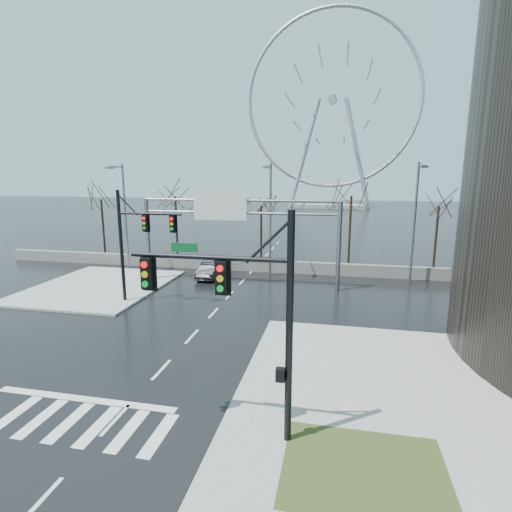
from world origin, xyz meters
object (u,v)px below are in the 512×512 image
(ferris_wheel, at_px, (332,107))
(car, at_px, (211,269))
(sign_gantry, at_px, (234,223))
(signal_mast_far, at_px, (135,236))
(signal_mast_near, at_px, (248,305))

(ferris_wheel, relative_size, car, 11.37)
(ferris_wheel, bearing_deg, sign_gantry, -93.84)
(sign_gantry, distance_m, car, 5.61)
(sign_gantry, height_order, car, sign_gantry)
(signal_mast_far, bearing_deg, sign_gantry, 47.53)
(signal_mast_far, xyz_separation_m, ferris_wheel, (10.87, 86.04, 21.30))
(ferris_wheel, bearing_deg, signal_mast_near, -89.92)
(signal_mast_far, bearing_deg, ferris_wheel, 82.80)
(signal_mast_near, height_order, ferris_wheel, ferris_wheel)
(signal_mast_near, bearing_deg, car, 111.44)
(signal_mast_far, distance_m, sign_gantry, 8.14)
(signal_mast_far, relative_size, sign_gantry, 0.49)
(signal_mast_far, xyz_separation_m, sign_gantry, (5.49, 6.00, 0.35))
(sign_gantry, relative_size, ferris_wheel, 0.32)
(signal_mast_far, height_order, sign_gantry, signal_mast_far)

